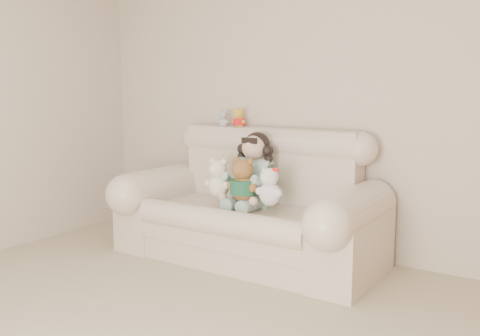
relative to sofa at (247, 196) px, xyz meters
name	(u,v)px	position (x,y,z in m)	size (l,w,h in m)	color
wall_back	(321,95)	(0.39, 0.50, 0.78)	(4.50, 4.50, 0.00)	#C3B29B
sofa	(247,196)	(0.00, 0.00, 0.00)	(2.10, 0.95, 1.03)	beige
seated_child	(254,169)	(0.02, 0.08, 0.21)	(0.36, 0.44, 0.60)	#2C6D5A
brown_teddy	(243,176)	(0.05, -0.13, 0.19)	(0.26, 0.20, 0.40)	brown
white_cat	(270,182)	(0.28, -0.13, 0.16)	(0.22, 0.17, 0.34)	white
cream_teddy	(218,174)	(-0.19, -0.11, 0.17)	(0.24, 0.18, 0.37)	silver
yellow_mini_bear	(239,117)	(-0.33, 0.38, 0.60)	(0.13, 0.10, 0.20)	gold
grey_mini_plush	(223,118)	(-0.46, 0.34, 0.59)	(0.12, 0.09, 0.18)	#B1B0B8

